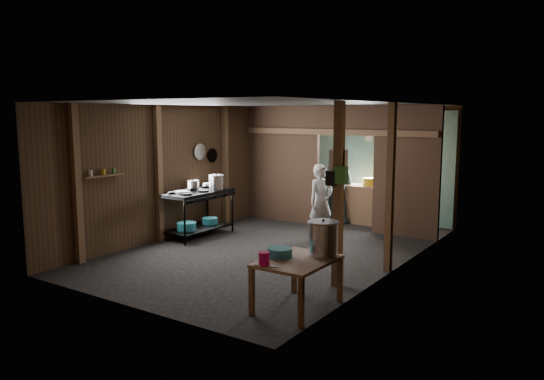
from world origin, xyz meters
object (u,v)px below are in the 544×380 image
Objects in this scene: stock_pot at (323,239)px; pink_bucket at (264,259)px; stove_pot_large at (216,182)px; gas_range at (197,214)px; cook at (321,202)px; yellow_tub at (370,182)px; prep_table at (297,284)px.

pink_bucket is (-0.38, -0.78, -0.13)m from stock_pot.
stove_pot_large is 4.57m from pink_bucket.
stove_pot_large is 0.67× the size of stock_pot.
gas_range is 0.74m from stove_pot_large.
cook is (-1.70, 3.06, -0.11)m from stock_pot.
pink_bucket is 4.05m from cook.
stock_pot is 2.90× the size of pink_bucket.
gas_range is at bearing 142.36° from pink_bucket.
gas_range is 3.88m from yellow_tub.
yellow_tub is at bearing 49.98° from stove_pot_large.
stove_pot_large is (-3.54, 2.68, 0.74)m from prep_table.
pink_bucket is (3.50, -2.70, 0.25)m from gas_range.
gas_range is 4.86× the size of yellow_tub.
stock_pot is at bearing -26.36° from gas_range.
stock_pot is at bearing -127.01° from cook.
cook reaches higher than gas_range.
prep_table is 2.27× the size of stock_pot.
cook reaches higher than pink_bucket.
cook is at bearing 19.69° from stove_pot_large.
stock_pot is (3.71, -2.33, -0.21)m from stove_pot_large.
prep_table is 0.62m from pink_bucket.
stove_pot_large reaches higher than pink_bucket.
stock_pot is at bearing -32.17° from stove_pot_large.
prep_table is at bearing -75.87° from yellow_tub.
gas_range is 4.35m from stock_pot.
cook is (2.18, 1.13, 0.28)m from gas_range.
stove_pot_large reaches higher than stock_pot.
yellow_tub is at bearing 106.90° from stock_pot.
pink_bucket is 0.11× the size of cook.
yellow_tub reaches higher than pink_bucket.
stove_pot_large is at bearing -130.02° from yellow_tub.
stock_pot reaches higher than pink_bucket.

